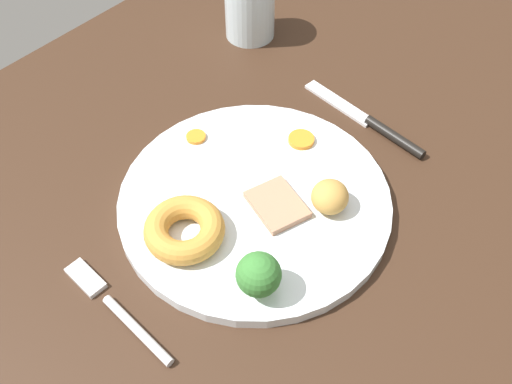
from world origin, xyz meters
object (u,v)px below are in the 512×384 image
at_px(carrot_coin_back, 301,140).
at_px(carrot_coin_front, 196,137).
at_px(meat_slice_main, 277,205).
at_px(knife, 373,124).
at_px(water_glass, 250,7).
at_px(fork, 115,308).
at_px(roast_potato_left, 330,197).
at_px(yorkshire_pudding, 184,230).
at_px(dinner_plate, 256,202).
at_px(broccoli_floret, 259,275).

bearing_deg(carrot_coin_back, carrot_coin_front, 128.04).
height_order(meat_slice_main, knife, meat_slice_main).
distance_m(meat_slice_main, water_glass, 0.34).
xyz_separation_m(meat_slice_main, carrot_coin_front, (0.02, 0.14, -0.00)).
distance_m(carrot_coin_front, fork, 0.23).
relative_size(roast_potato_left, carrot_coin_front, 1.81).
relative_size(carrot_coin_front, carrot_coin_back, 0.75).
bearing_deg(roast_potato_left, knife, 14.21).
xyz_separation_m(yorkshire_pudding, carrot_coin_back, (0.19, -0.01, -0.01)).
distance_m(meat_slice_main, fork, 0.20).
relative_size(dinner_plate, carrot_coin_back, 9.68).
bearing_deg(knife, carrot_coin_back, 69.95).
bearing_deg(dinner_plate, carrot_coin_back, 8.70).
height_order(knife, water_glass, water_glass).
relative_size(fork, water_glass, 1.73).
height_order(roast_potato_left, water_glass, water_glass).
relative_size(dinner_plate, broccoli_floret, 5.97).
distance_m(meat_slice_main, carrot_coin_front, 0.14).
relative_size(broccoli_floret, fork, 0.33).
bearing_deg(fork, carrot_coin_back, -87.68).
bearing_deg(water_glass, dinner_plate, -138.05).
bearing_deg(roast_potato_left, water_glass, 55.03).
bearing_deg(broccoli_floret, fork, 135.97).
bearing_deg(knife, meat_slice_main, 95.22).
bearing_deg(fork, broccoli_floret, -130.71).
xyz_separation_m(carrot_coin_front, fork, (-0.21, -0.09, -0.01)).
xyz_separation_m(carrot_coin_back, broccoli_floret, (-0.19, -0.09, 0.02)).
bearing_deg(yorkshire_pudding, fork, -179.20).
bearing_deg(carrot_coin_front, meat_slice_main, -97.60).
bearing_deg(roast_potato_left, carrot_coin_front, 95.67).
xyz_separation_m(dinner_plate, meat_slice_main, (0.01, -0.03, 0.01)).
bearing_deg(roast_potato_left, fork, 158.91).
xyz_separation_m(knife, water_glass, (0.05, 0.24, 0.04)).
distance_m(fork, knife, 0.38).
distance_m(yorkshire_pudding, roast_potato_left, 0.16).
bearing_deg(carrot_coin_back, knife, -26.52).
distance_m(meat_slice_main, knife, 0.19).
bearing_deg(knife, roast_potato_left, 110.67).
height_order(meat_slice_main, carrot_coin_back, meat_slice_main).
xyz_separation_m(yorkshire_pudding, carrot_coin_front, (0.11, 0.09, -0.01)).
bearing_deg(water_glass, broccoli_floret, -138.14).
relative_size(meat_slice_main, knife, 0.33).
relative_size(roast_potato_left, fork, 0.28).
bearing_deg(carrot_coin_back, roast_potato_left, -125.64).
bearing_deg(dinner_plate, yorkshire_pudding, 165.87).
bearing_deg(carrot_coin_back, water_glass, 55.32).
xyz_separation_m(dinner_plate, carrot_coin_back, (0.10, 0.02, 0.01)).
height_order(dinner_plate, meat_slice_main, meat_slice_main).
height_order(yorkshire_pudding, fork, yorkshire_pudding).
distance_m(fork, water_glass, 0.47).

